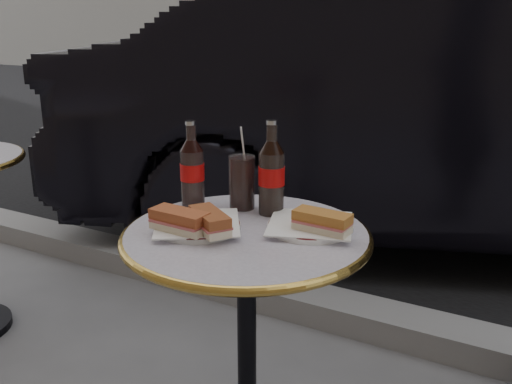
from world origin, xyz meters
The scene contains 12 objects.
asphalt_road centered at (0.00, 5.00, 0.00)m, with size 40.00×8.00×0.00m, color black.
curb centered at (0.00, 0.90, 0.05)m, with size 40.00×0.20×0.12m, color gray.
bistro_table centered at (0.00, 0.00, 0.37)m, with size 0.62×0.62×0.73m, color #BAB2C4, non-canonical shape.
plate_left centered at (-0.12, -0.04, 0.74)m, with size 0.22×0.22×0.01m, color silver.
plate_right centered at (0.13, 0.09, 0.74)m, with size 0.21×0.21×0.01m, color white.
sandwich_left_a centered at (-0.12, -0.11, 0.77)m, with size 0.14×0.07×0.05m, color #A04B28.
sandwich_left_b centered at (-0.06, -0.07, 0.77)m, with size 0.14×0.06×0.05m, color brown.
sandwich_right centered at (0.18, 0.05, 0.77)m, with size 0.14×0.06×0.05m, color #B36E2D.
cola_bottle_left centered at (-0.23, 0.10, 0.85)m, with size 0.07×0.07×0.24m, color black, non-canonical shape.
cola_bottle_right centered at (-0.01, 0.15, 0.86)m, with size 0.07×0.07×0.25m, color black, non-canonical shape.
cola_glass centered at (-0.10, 0.15, 0.81)m, with size 0.07×0.07×0.15m, color black.
parked_car centered at (0.22, 2.20, 0.74)m, with size 4.52×1.57×1.49m, color black.
Camera 1 is at (0.66, -1.14, 1.24)m, focal length 40.00 mm.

